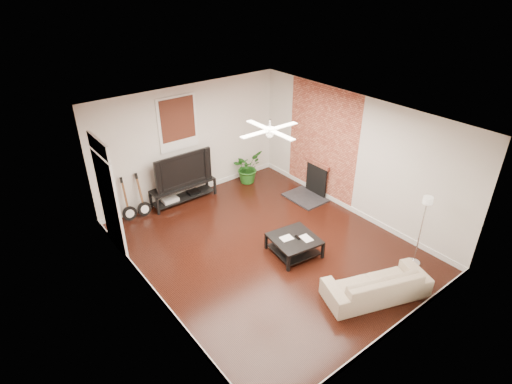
% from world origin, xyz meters
% --- Properties ---
extents(room, '(5.01, 6.01, 2.81)m').
position_xyz_m(room, '(0.00, 0.00, 1.40)').
color(room, black).
rests_on(room, ground).
extents(brick_accent, '(0.02, 2.20, 2.80)m').
position_xyz_m(brick_accent, '(2.49, 1.00, 1.40)').
color(brick_accent, '#A24634').
rests_on(brick_accent, floor).
extents(fireplace, '(0.80, 1.10, 0.92)m').
position_xyz_m(fireplace, '(2.20, 1.00, 0.46)').
color(fireplace, black).
rests_on(fireplace, floor).
extents(window_back, '(1.00, 0.06, 1.30)m').
position_xyz_m(window_back, '(-0.30, 2.97, 1.95)').
color(window_back, '#401B11').
rests_on(window_back, wall_back).
extents(door_left, '(0.08, 1.00, 2.50)m').
position_xyz_m(door_left, '(-2.46, 1.90, 1.25)').
color(door_left, white).
rests_on(door_left, wall_left).
extents(tv_stand, '(1.64, 0.44, 0.46)m').
position_xyz_m(tv_stand, '(-0.42, 2.78, 0.23)').
color(tv_stand, black).
rests_on(tv_stand, floor).
extents(tv, '(1.47, 0.19, 0.85)m').
position_xyz_m(tv, '(-0.42, 2.80, 0.88)').
color(tv, black).
rests_on(tv, tv_stand).
extents(coffee_table, '(1.00, 1.00, 0.37)m').
position_xyz_m(coffee_table, '(0.30, -0.47, 0.19)').
color(coffee_table, black).
rests_on(coffee_table, floor).
extents(sofa, '(1.99, 1.31, 0.54)m').
position_xyz_m(sofa, '(0.60, -2.28, 0.27)').
color(sofa, '#C9AF97').
rests_on(sofa, floor).
extents(floor_lamp, '(0.32, 0.32, 1.52)m').
position_xyz_m(floor_lamp, '(1.95, -2.18, 0.76)').
color(floor_lamp, silver).
rests_on(floor_lamp, floor).
extents(potted_plant, '(0.97, 0.92, 0.85)m').
position_xyz_m(potted_plant, '(1.45, 2.64, 0.42)').
color(potted_plant, '#21611B').
rests_on(potted_plant, floor).
extents(guitar_left, '(0.35, 0.27, 1.06)m').
position_xyz_m(guitar_left, '(-1.85, 2.75, 0.53)').
color(guitar_left, black).
rests_on(guitar_left, floor).
extents(guitar_right, '(0.33, 0.23, 1.06)m').
position_xyz_m(guitar_right, '(-1.50, 2.72, 0.53)').
color(guitar_right, black).
rests_on(guitar_right, floor).
extents(ceiling_fan, '(1.24, 1.24, 0.32)m').
position_xyz_m(ceiling_fan, '(0.00, 0.00, 2.60)').
color(ceiling_fan, white).
rests_on(ceiling_fan, ceiling).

